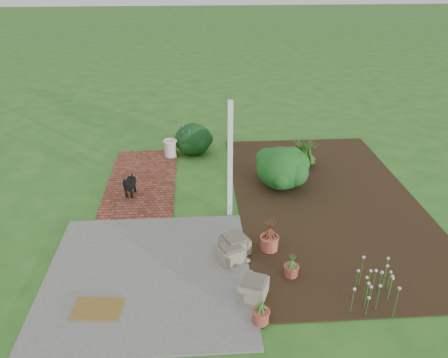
{
  "coord_description": "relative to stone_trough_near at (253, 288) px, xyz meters",
  "views": [
    {
      "loc": [
        -0.34,
        -7.7,
        4.96
      ],
      "look_at": [
        0.2,
        0.4,
        0.7
      ],
      "focal_mm": 35.0,
      "sensor_mm": 36.0,
      "label": 1
    }
  ],
  "objects": [
    {
      "name": "terracotta_pot_small_right",
      "position": [
        0.04,
        -0.55,
        -0.04
      ],
      "size": [
        0.31,
        0.31,
        0.22
      ],
      "primitive_type": "cylinder",
      "rotation": [
        0.0,
        0.0,
        0.27
      ],
      "color": "brown",
      "rests_on": "garden_bed"
    },
    {
      "name": "stone_trough_near",
      "position": [
        0.0,
        0.0,
        0.0
      ],
      "size": [
        0.55,
        0.55,
        0.28
      ],
      "primitive_type": "cube",
      "rotation": [
        0.0,
        0.0,
        -0.4
      ],
      "color": "gray",
      "rests_on": "concrete_patio"
    },
    {
      "name": "veranda_post",
      "position": [
        -0.18,
        2.5,
        1.07
      ],
      "size": [
        0.1,
        0.1,
        2.5
      ],
      "primitive_type": "cube",
      "color": "white",
      "rests_on": "ground"
    },
    {
      "name": "garden_bed",
      "position": [
        2.02,
        2.9,
        -0.17
      ],
      "size": [
        4.0,
        7.0,
        0.03
      ],
      "primitive_type": "cube",
      "color": "black",
      "rests_on": "ground"
    },
    {
      "name": "agapanthus_clump_front",
      "position": [
        1.05,
        4.41,
        0.25
      ],
      "size": [
        1.11,
        1.11,
        0.79
      ],
      "primitive_type": null,
      "rotation": [
        0.0,
        0.0,
        0.29
      ],
      "color": "#123811",
      "rests_on": "garden_bed"
    },
    {
      "name": "brick_path",
      "position": [
        -2.18,
        4.15,
        -0.16
      ],
      "size": [
        1.6,
        3.5,
        0.04
      ],
      "primitive_type": "cube",
      "color": "#5C2D1D",
      "rests_on": "ground"
    },
    {
      "name": "agapanthus_clump_back",
      "position": [
        1.88,
        4.71,
        0.33
      ],
      "size": [
        1.27,
        1.27,
        0.97
      ],
      "primitive_type": null,
      "rotation": [
        0.0,
        0.0,
        -0.2
      ],
      "color": "#1A4311",
      "rests_on": "garden_bed"
    },
    {
      "name": "cream_ceramic_urn",
      "position": [
        -1.54,
        5.51,
        0.08
      ],
      "size": [
        0.37,
        0.37,
        0.43
      ],
      "primitive_type": "cylinder",
      "rotation": [
        0.0,
        0.0,
        -0.15
      ],
      "color": "beige",
      "rests_on": "brick_path"
    },
    {
      "name": "evergreen_shrub",
      "position": [
        1.11,
        3.66,
        0.34
      ],
      "size": [
        1.23,
        1.23,
        0.97
      ],
      "primitive_type": "ellipsoid",
      "rotation": [
        0.0,
        0.0,
        0.08
      ],
      "color": "#144319",
      "rests_on": "garden_bed"
    },
    {
      "name": "stone_trough_far",
      "position": [
        -0.19,
        1.17,
        0.01
      ],
      "size": [
        0.59,
        0.59,
        0.3
      ],
      "primitive_type": "cube",
      "rotation": [
        0.0,
        0.0,
        0.43
      ],
      "color": "#746B56",
      "rests_on": "concrete_patio"
    },
    {
      "name": "pink_flower_patch",
      "position": [
        1.85,
        -0.24,
        0.14
      ],
      "size": [
        1.14,
        1.14,
        0.58
      ],
      "primitive_type": null,
      "rotation": [
        0.0,
        0.0,
        0.33
      ],
      "color": "#113D0F",
      "rests_on": "garden_bed"
    },
    {
      "name": "black_dog",
      "position": [
        -2.37,
        3.4,
        0.15
      ],
      "size": [
        0.23,
        0.57,
        0.49
      ],
      "rotation": [
        0.0,
        0.0,
        -0.16
      ],
      "color": "black",
      "rests_on": "brick_path"
    },
    {
      "name": "terracotta_pot_small_left",
      "position": [
        0.71,
        0.46,
        -0.05
      ],
      "size": [
        0.29,
        0.29,
        0.2
      ],
      "primitive_type": "cylinder",
      "rotation": [
        0.0,
        0.0,
        0.28
      ],
      "color": "#984333",
      "rests_on": "garden_bed"
    },
    {
      "name": "purple_flowering_bush",
      "position": [
        -0.92,
        5.76,
        0.25
      ],
      "size": [
        1.17,
        1.17,
        0.85
      ],
      "primitive_type": "ellipsoid",
      "rotation": [
        0.0,
        0.0,
        -0.18
      ],
      "color": "black",
      "rests_on": "ground"
    },
    {
      "name": "terracotta_pot_bronze",
      "position": [
        0.46,
        1.23,
        -0.02
      ],
      "size": [
        0.4,
        0.4,
        0.27
      ],
      "primitive_type": "cylinder",
      "rotation": [
        0.0,
        0.0,
        0.25
      ],
      "color": "#B9563E",
      "rests_on": "garden_bed"
    },
    {
      "name": "stone_trough_mid",
      "position": [
        -0.3,
        0.94,
        -0.01
      ],
      "size": [
        0.53,
        0.53,
        0.27
      ],
      "primitive_type": "cube",
      "rotation": [
        0.0,
        0.0,
        0.43
      ],
      "color": "gray",
      "rests_on": "concrete_patio"
    },
    {
      "name": "ground",
      "position": [
        -0.48,
        2.4,
        -0.18
      ],
      "size": [
        80.0,
        80.0,
        0.0
      ],
      "primitive_type": "plane",
      "color": "#2D631F",
      "rests_on": "ground"
    },
    {
      "name": "coir_doormat",
      "position": [
        -2.44,
        -0.15,
        -0.13
      ],
      "size": [
        0.8,
        0.56,
        0.02
      ],
      "primitive_type": "cube",
      "rotation": [
        0.0,
        0.0,
        -0.1
      ],
      "color": "brown",
      "rests_on": "concrete_patio"
    },
    {
      "name": "concrete_patio",
      "position": [
        -1.73,
        0.65,
        -0.16
      ],
      "size": [
        3.5,
        3.5,
        0.04
      ],
      "primitive_type": "cube",
      "color": "slate",
      "rests_on": "ground"
    }
  ]
}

